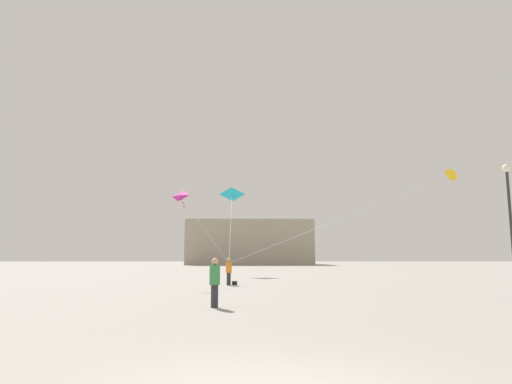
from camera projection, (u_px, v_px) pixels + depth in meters
name	position (u px, v px, depth m)	size (l,w,h in m)	color
person_in_orange	(229.00, 270.00, 27.01)	(0.35, 0.35, 1.62)	#2D2D33
person_in_green	(215.00, 280.00, 15.31)	(0.36, 0.36, 1.65)	#2D2D33
kite_amber_diamond	(444.00, 178.00, 25.18)	(12.90, 3.20, 5.27)	yellow
kite_cyan_delta	(232.00, 195.00, 42.52)	(1.85, 15.47, 6.69)	#1EB2C6
kite_magenta_delta	(181.00, 197.00, 26.12)	(3.27, 1.91, 4.16)	#D12899
building_left_hall	(250.00, 243.00, 97.80)	(26.12, 17.74, 9.15)	#A39984
lamppost_east	(510.00, 208.00, 19.38)	(0.36, 0.36, 5.69)	#2D2D30
handbag_beside_flyer	(235.00, 283.00, 27.00)	(0.32, 0.14, 0.24)	black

